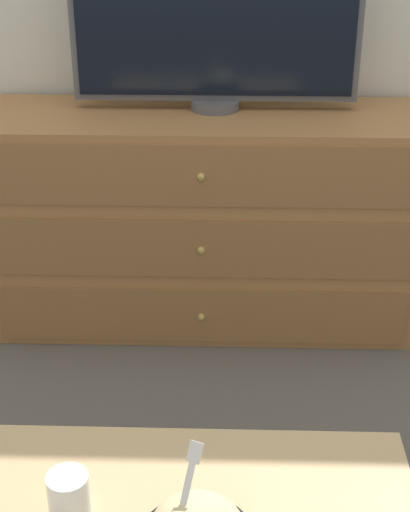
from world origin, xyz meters
name	(u,v)px	position (x,y,z in m)	size (l,w,h in m)	color
ground_plane	(227,280)	(0.00, 0.00, 0.00)	(12.00, 12.00, 0.00)	#56514C
dresser	(203,220)	(-0.08, -0.25, 0.37)	(1.45, 0.45, 0.73)	#9E6B3D
tv	(216,6)	(-0.05, -0.18, 1.06)	(0.90, 0.15, 0.63)	#515156
drink_cup	(69,498)	(-0.28, -1.60, 0.44)	(0.08, 0.08, 0.09)	beige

